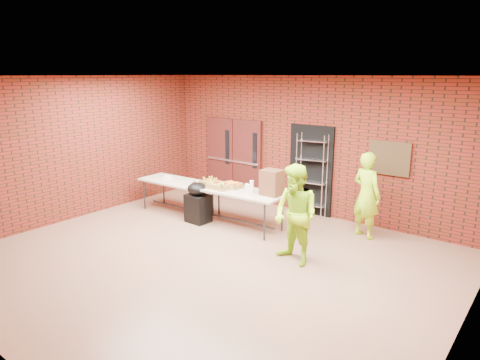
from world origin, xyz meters
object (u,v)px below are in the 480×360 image
(coffee_dispenser, at_px, (272,182))
(table_left, at_px, (177,183))
(volunteer_man, at_px, (296,215))
(wire_rack, at_px, (311,175))
(volunteer_woman, at_px, (367,195))
(covered_grill, at_px, (198,203))
(table_right, at_px, (240,194))

(coffee_dispenser, bearing_deg, table_left, -174.08)
(coffee_dispenser, relative_size, volunteer_man, 0.30)
(wire_rack, xyz_separation_m, volunteer_woman, (1.53, -0.52, -0.08))
(coffee_dispenser, bearing_deg, covered_grill, -163.81)
(wire_rack, relative_size, table_right, 0.96)
(table_left, bearing_deg, coffee_dispenser, 3.97)
(wire_rack, distance_m, covered_grill, 2.67)
(table_left, bearing_deg, covered_grill, -16.00)
(wire_rack, height_order, table_left, wire_rack)
(wire_rack, relative_size, volunteer_man, 1.10)
(volunteer_man, bearing_deg, coffee_dispenser, 154.77)
(table_left, relative_size, volunteer_woman, 1.09)
(table_left, bearing_deg, volunteer_woman, 14.35)
(table_left, distance_m, coffee_dispenser, 2.55)
(table_left, xyz_separation_m, coffee_dispenser, (2.51, 0.26, 0.36))
(covered_grill, height_order, volunteer_woman, volunteer_woman)
(wire_rack, relative_size, covered_grill, 2.13)
(covered_grill, bearing_deg, coffee_dispenser, 18.83)
(covered_grill, bearing_deg, table_left, 168.60)
(coffee_dispenser, height_order, volunteer_man, volunteer_man)
(covered_grill, xyz_separation_m, volunteer_woman, (3.28, 1.43, 0.43))
(volunteer_man, bearing_deg, volunteer_woman, 91.48)
(table_right, distance_m, coffee_dispenser, 0.80)
(table_right, relative_size, coffee_dispenser, 3.80)
(table_right, bearing_deg, covered_grill, -163.44)
(volunteer_woman, height_order, volunteer_man, volunteer_woman)
(table_right, bearing_deg, coffee_dispenser, 8.60)
(coffee_dispenser, xyz_separation_m, volunteer_woman, (1.64, 0.95, -0.19))
(table_left, height_order, volunteer_man, volunteer_man)
(volunteer_woman, bearing_deg, table_right, 43.87)
(volunteer_man, bearing_deg, table_left, -175.94)
(table_right, height_order, coffee_dispenser, coffee_dispenser)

